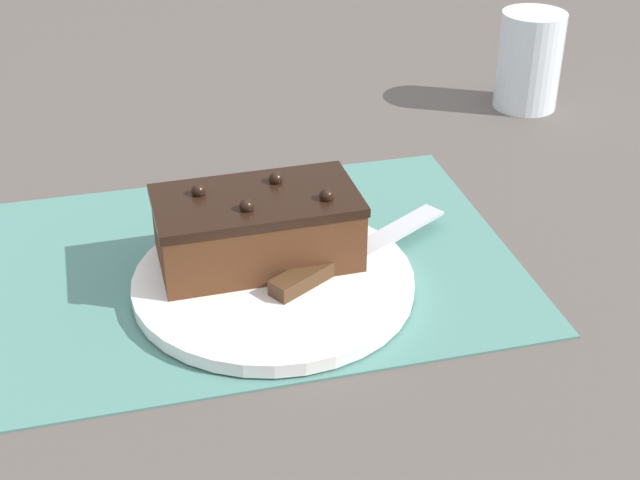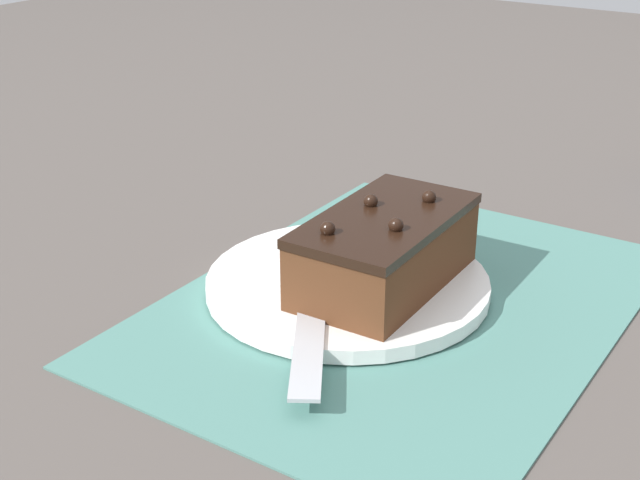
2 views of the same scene
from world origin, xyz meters
The scene contains 5 objects.
ground_plane centered at (0.00, 0.00, 0.00)m, with size 3.00×3.00×0.00m, color #544C47.
placemat_woven centered at (0.00, 0.00, 0.00)m, with size 0.46×0.34×0.00m, color slate.
cake_plate centered at (-0.01, 0.05, 0.01)m, with size 0.24×0.24×0.01m.
chocolate_cake centered at (0.00, 0.02, 0.05)m, with size 0.17×0.10×0.07m.
serving_knife centered at (-0.06, 0.05, 0.02)m, with size 0.19×0.13×0.01m.
Camera 2 is at (-0.58, -0.30, 0.35)m, focal length 50.00 mm.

